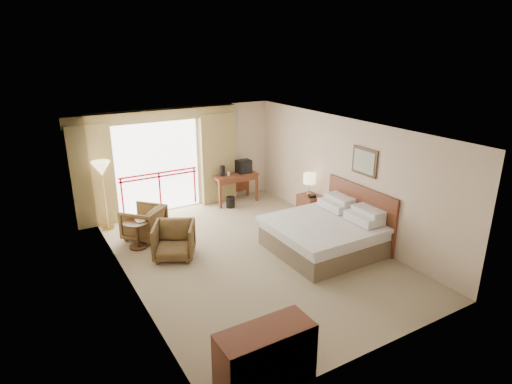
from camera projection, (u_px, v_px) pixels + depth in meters
floor at (251, 255)px, 9.07m from camera, size 7.00×7.00×0.00m
ceiling at (251, 129)px, 8.19m from camera, size 7.00×7.00×0.00m
wall_back at (186, 158)px, 11.48m from camera, size 5.00×0.00×5.00m
wall_front at (379, 270)px, 5.78m from camera, size 5.00×0.00×5.00m
wall_left at (126, 219)px, 7.43m from camera, size 0.00×7.00×7.00m
wall_right at (345, 177)px, 9.83m from camera, size 0.00×7.00×7.00m
balcony_door at (158, 167)px, 11.13m from camera, size 2.40×0.00×2.40m
balcony_railing at (159, 182)px, 11.24m from camera, size 2.09×0.03×1.02m
curtain_left at (93, 176)px, 10.22m from camera, size 1.00×0.26×2.50m
curtain_right at (217, 158)px, 11.80m from camera, size 1.00×0.26×2.50m
valance at (155, 116)px, 10.61m from camera, size 4.40×0.22×0.28m
hvac_vent at (229, 117)px, 11.75m from camera, size 0.50×0.04×0.50m
bed at (325, 234)px, 9.18m from camera, size 2.13×2.06×0.97m
headboard at (360, 214)px, 9.55m from camera, size 0.06×2.10×1.30m
framed_art at (364, 162)px, 9.16m from camera, size 0.04×0.72×0.60m
nightstand at (310, 207)px, 10.83m from camera, size 0.49×0.57×0.65m
table_lamp at (310, 179)px, 10.63m from camera, size 0.30×0.30×0.54m
phone at (312, 196)px, 10.56m from camera, size 0.19×0.16×0.07m
desk at (233, 180)px, 11.99m from camera, size 1.25×0.60×0.82m
tv at (244, 166)px, 11.97m from camera, size 0.40×0.31×0.36m
coffee_maker at (223, 171)px, 11.68m from camera, size 0.16×0.16×0.28m
cup at (229, 174)px, 11.74m from camera, size 0.09×0.09×0.10m
wastebasket at (231, 202)px, 11.68m from camera, size 0.25×0.25×0.30m
armchair_far at (145, 238)px, 9.88m from camera, size 1.16×1.16×0.76m
armchair_near at (175, 257)px, 8.99m from camera, size 1.10×1.11×0.76m
side_table at (137, 230)px, 9.28m from camera, size 0.56×0.56×0.61m
book at (136, 222)px, 9.21m from camera, size 0.19×0.25×0.02m
floor_lamp at (102, 171)px, 9.91m from camera, size 0.43×0.43×1.68m
dresser at (266, 358)px, 5.49m from camera, size 1.27×0.54×0.85m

